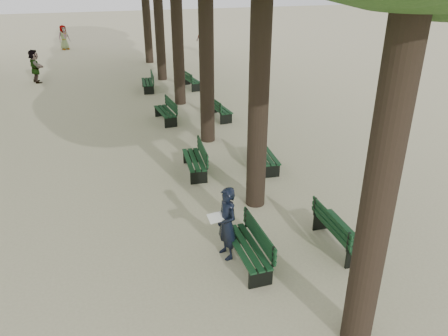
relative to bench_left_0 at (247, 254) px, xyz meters
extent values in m
plane|color=#BFB790|center=(-0.37, -0.52, -0.27)|extent=(120.00, 120.00, 0.00)
cylinder|color=#33261C|center=(1.13, -2.52, 3.48)|extent=(0.52, 0.52, 7.50)
cylinder|color=#33261C|center=(1.13, 2.48, 3.48)|extent=(0.52, 0.52, 7.50)
cylinder|color=#33261C|center=(1.13, 7.48, 3.48)|extent=(0.52, 0.52, 7.50)
cylinder|color=#33261C|center=(1.13, 12.48, 3.48)|extent=(0.52, 0.52, 7.50)
cylinder|color=#33261C|center=(1.13, 17.48, 3.48)|extent=(0.52, 0.52, 7.50)
cylinder|color=#33261C|center=(1.13, 22.48, 3.48)|extent=(0.52, 0.52, 7.50)
cube|color=black|center=(-0.02, 0.00, -0.05)|extent=(0.54, 1.81, 0.45)
cube|color=black|center=(-0.02, 0.00, 0.18)|extent=(0.56, 1.81, 0.04)
cube|color=black|center=(0.26, 0.00, 0.45)|extent=(0.06, 1.80, 0.40)
cube|color=black|center=(-0.02, 4.88, -0.05)|extent=(0.66, 1.84, 0.45)
cube|color=black|center=(-0.02, 4.88, 0.18)|extent=(0.68, 1.84, 0.04)
cube|color=black|center=(0.26, 4.86, 0.45)|extent=(0.18, 1.80, 0.40)
cube|color=black|center=(-0.02, 10.06, -0.05)|extent=(0.69, 1.84, 0.45)
cube|color=black|center=(-0.02, 10.06, 0.18)|extent=(0.71, 1.84, 0.04)
cube|color=black|center=(0.26, 10.09, 0.45)|extent=(0.21, 1.80, 0.40)
cube|color=black|center=(-0.02, 15.29, -0.05)|extent=(0.65, 1.83, 0.45)
cube|color=black|center=(-0.02, 15.29, 0.18)|extent=(0.67, 1.84, 0.04)
cube|color=black|center=(0.26, 15.27, 0.45)|extent=(0.17, 1.80, 0.40)
cube|color=black|center=(2.28, -0.01, -0.05)|extent=(0.56, 1.81, 0.45)
cube|color=black|center=(2.28, -0.01, 0.18)|extent=(0.58, 1.81, 0.04)
cube|color=black|center=(2.00, 0.00, 0.45)|extent=(0.08, 1.80, 0.40)
cube|color=black|center=(2.28, 4.63, -0.05)|extent=(0.69, 1.84, 0.45)
cube|color=black|center=(2.28, 4.63, 0.18)|extent=(0.71, 1.84, 0.04)
cube|color=black|center=(2.00, 4.65, 0.45)|extent=(0.21, 1.80, 0.40)
cube|color=black|center=(2.28, 9.83, -0.05)|extent=(0.70, 1.84, 0.45)
cube|color=black|center=(2.28, 9.83, 0.18)|extent=(0.72, 1.84, 0.04)
cube|color=black|center=(2.00, 9.80, 0.45)|extent=(0.22, 1.80, 0.40)
cube|color=black|center=(2.28, 15.09, -0.05)|extent=(0.75, 1.85, 0.45)
cube|color=black|center=(2.28, 15.09, 0.18)|extent=(0.77, 1.86, 0.04)
cube|color=black|center=(2.01, 15.06, 0.45)|extent=(0.28, 1.79, 0.40)
imported|color=black|center=(-0.33, 0.42, 0.58)|extent=(0.48, 0.74, 1.71)
cube|color=white|center=(-0.58, 0.42, 0.78)|extent=(0.37, 0.29, 0.12)
imported|color=#262628|center=(-5.67, 18.82, 0.63)|extent=(0.88, 1.70, 1.81)
imported|color=#262628|center=(5.42, 24.76, 0.66)|extent=(1.15, 0.80, 1.86)
imported|color=#262628|center=(-4.40, 29.32, 0.64)|extent=(0.95, 0.77, 1.82)
camera|label=1|loc=(-2.78, -7.34, 5.73)|focal=35.00mm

